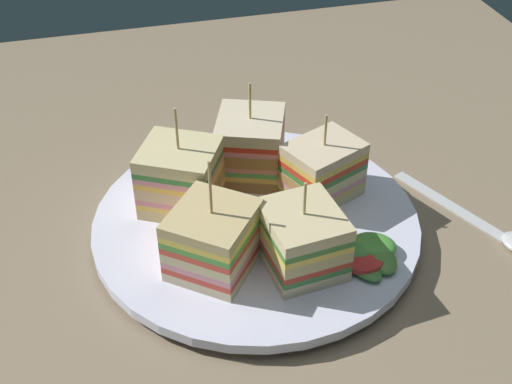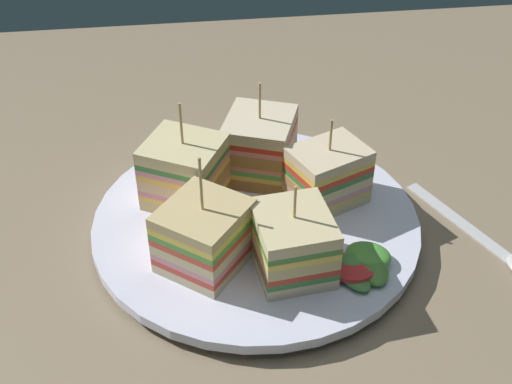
% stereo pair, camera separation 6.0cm
% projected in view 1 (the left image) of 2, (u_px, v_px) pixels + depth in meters
% --- Properties ---
extents(ground_plane, '(0.96, 0.95, 0.02)m').
position_uv_depth(ground_plane, '(256.00, 240.00, 0.64)').
color(ground_plane, '#89745B').
extents(plate, '(0.30, 0.30, 0.02)m').
position_uv_depth(plate, '(256.00, 224.00, 0.63)').
color(plate, white).
rests_on(plate, ground_plane).
extents(sandwich_wedge_0, '(0.07, 0.07, 0.08)m').
position_uv_depth(sandwich_wedge_0, '(302.00, 239.00, 0.56)').
color(sandwich_wedge_0, beige).
rests_on(sandwich_wedge_0, plate).
extents(sandwich_wedge_1, '(0.08, 0.07, 0.09)m').
position_uv_depth(sandwich_wedge_1, '(322.00, 170.00, 0.63)').
color(sandwich_wedge_1, beige).
rests_on(sandwich_wedge_1, plate).
extents(sandwich_wedge_2, '(0.08, 0.08, 0.10)m').
position_uv_depth(sandwich_wedge_2, '(250.00, 146.00, 0.66)').
color(sandwich_wedge_2, beige).
rests_on(sandwich_wedge_2, plate).
extents(sandwich_wedge_3, '(0.09, 0.09, 0.10)m').
position_uv_depth(sandwich_wedge_3, '(181.00, 178.00, 0.62)').
color(sandwich_wedge_3, '#DDC080').
rests_on(sandwich_wedge_3, plate).
extents(sandwich_wedge_4, '(0.09, 0.09, 0.11)m').
position_uv_depth(sandwich_wedge_4, '(213.00, 240.00, 0.56)').
color(sandwich_wedge_4, beige).
rests_on(sandwich_wedge_4, plate).
extents(chip_pile, '(0.07, 0.07, 0.02)m').
position_uv_depth(chip_pile, '(261.00, 218.00, 0.61)').
color(chip_pile, '#D1BB57').
rests_on(chip_pile, plate).
extents(salad_garnish, '(0.06, 0.07, 0.01)m').
position_uv_depth(salad_garnish, '(369.00, 254.00, 0.58)').
color(salad_garnish, '#4C8434').
rests_on(salad_garnish, plate).
extents(spoon, '(0.09, 0.16, 0.01)m').
position_uv_depth(spoon, '(501.00, 233.00, 0.63)').
color(spoon, silver).
rests_on(spoon, ground_plane).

